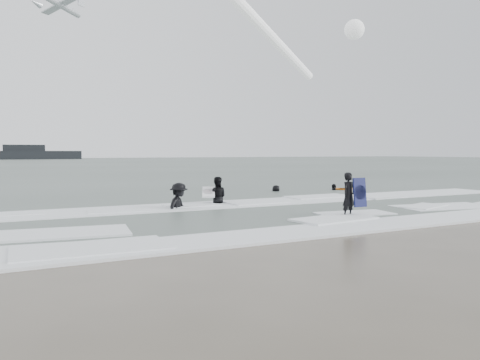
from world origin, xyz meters
name	(u,v)px	position (x,y,z in m)	size (l,w,h in m)	color
ground	(318,227)	(0.00, 0.00, 0.00)	(320.00, 320.00, 0.00)	brown
sea	(54,164)	(0.00, 80.00, 0.06)	(320.00, 320.00, 0.00)	#47544C
surfer_centre	(349,218)	(2.05, 1.11, 0.00)	(0.56, 0.36, 1.52)	black
surfer_wading	(217,205)	(-0.29, 6.54, 0.00)	(0.83, 0.65, 1.71)	black
surfer_breaker	(179,210)	(-2.27, 5.57, 0.00)	(1.21, 0.70, 1.88)	black
surfer_right_near	(334,191)	(8.34, 9.88, 0.00)	(0.91, 0.38, 1.55)	black
surfer_right_far	(276,192)	(5.02, 10.61, 0.00)	(0.75, 0.49, 1.53)	black
surf_foam	(256,211)	(0.00, 3.70, 0.04)	(30.03, 9.06, 0.09)	white
bodyboards	(305,191)	(3.51, 5.76, 0.50)	(10.43, 9.45, 1.25)	#0D1140
vessel_horizon	(24,154)	(-2.93, 136.69, 1.55)	(30.75, 5.49, 4.17)	black
airshow_jet	(238,20)	(18.75, 42.66, 18.80)	(44.10, 35.89, 8.91)	silver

